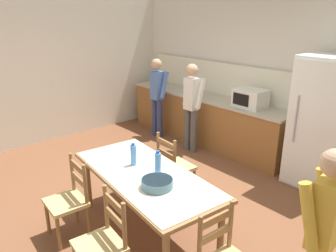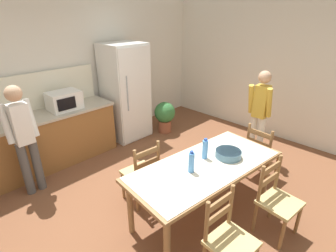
% 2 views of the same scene
% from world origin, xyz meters
% --- Properties ---
extents(ground_plane, '(8.32, 8.32, 0.00)m').
position_xyz_m(ground_plane, '(0.00, 0.00, 0.00)').
color(ground_plane, brown).
extents(wall_back, '(6.52, 0.12, 2.90)m').
position_xyz_m(wall_back, '(0.00, 2.66, 1.45)').
color(wall_back, silver).
rests_on(wall_back, ground).
extents(wall_right, '(0.12, 5.20, 2.90)m').
position_xyz_m(wall_right, '(3.26, 0.00, 1.45)').
color(wall_right, silver).
rests_on(wall_right, ground).
extents(kitchen_counter, '(3.57, 0.66, 0.91)m').
position_xyz_m(kitchen_counter, '(-1.19, 2.23, 0.46)').
color(kitchen_counter, brown).
rests_on(kitchen_counter, ground).
extents(refrigerator, '(0.76, 0.73, 1.88)m').
position_xyz_m(refrigerator, '(1.07, 2.19, 0.94)').
color(refrigerator, white).
rests_on(refrigerator, ground).
extents(microwave, '(0.50, 0.39, 0.30)m').
position_xyz_m(microwave, '(-0.17, 2.21, 1.06)').
color(microwave, white).
rests_on(microwave, kitchen_counter).
extents(dining_table, '(2.02, 1.06, 0.75)m').
position_xyz_m(dining_table, '(0.30, -0.36, 0.67)').
color(dining_table, olive).
rests_on(dining_table, ground).
extents(bottle_near_centre, '(0.07, 0.07, 0.27)m').
position_xyz_m(bottle_near_centre, '(0.06, -0.34, 0.88)').
color(bottle_near_centre, '#4C8ED6').
rests_on(bottle_near_centre, dining_table).
extents(bottle_off_centre, '(0.07, 0.07, 0.27)m').
position_xyz_m(bottle_off_centre, '(0.41, -0.26, 0.88)').
color(bottle_off_centre, '#4C8ED6').
rests_on(bottle_off_centre, dining_table).
extents(serving_bowl, '(0.32, 0.32, 0.09)m').
position_xyz_m(serving_bowl, '(0.63, -0.46, 0.80)').
color(serving_bowl, slate).
rests_on(serving_bowl, dining_table).
extents(chair_head_end, '(0.43, 0.45, 0.91)m').
position_xyz_m(chair_head_end, '(1.56, -0.49, 0.44)').
color(chair_head_end, olive).
rests_on(chair_head_end, ground).
extents(chair_side_far_left, '(0.45, 0.43, 0.91)m').
position_xyz_m(chair_side_far_left, '(-0.06, 0.40, 0.44)').
color(chair_side_far_left, olive).
rests_on(chair_side_far_left, ground).
extents(chair_side_near_left, '(0.45, 0.43, 0.91)m').
position_xyz_m(chair_side_near_left, '(-0.21, -1.03, 0.44)').
color(chair_side_near_left, olive).
rests_on(chair_side_near_left, ground).
extents(chair_side_near_right, '(0.46, 0.44, 0.91)m').
position_xyz_m(chair_side_near_right, '(0.66, -1.12, 0.44)').
color(chair_side_near_right, olive).
rests_on(chair_side_near_right, ground).
extents(person_at_counter, '(0.40, 0.27, 1.58)m').
position_xyz_m(person_at_counter, '(-1.01, 1.69, 0.89)').
color(person_at_counter, '#4C4C4C').
rests_on(person_at_counter, ground).
extents(person_by_table, '(0.28, 0.40, 1.55)m').
position_xyz_m(person_by_table, '(2.11, -0.12, 0.87)').
color(person_by_table, silver).
rests_on(person_by_table, ground).
extents(potted_plant, '(0.44, 0.44, 0.67)m').
position_xyz_m(potted_plant, '(1.73, 1.76, 0.39)').
color(potted_plant, brown).
rests_on(potted_plant, ground).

